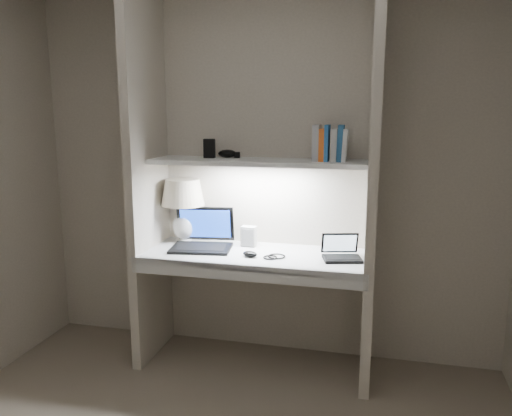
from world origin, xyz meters
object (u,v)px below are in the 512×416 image
(laptop_main, at_px, (203,239))
(speaker, at_px, (249,236))
(table_lamp, at_px, (183,200))
(book_row, at_px, (330,144))
(laptop_netbook, at_px, (341,253))

(laptop_main, bearing_deg, speaker, 9.95)
(table_lamp, height_order, laptop_main, table_lamp)
(laptop_main, xyz_separation_m, book_row, (0.83, 0.05, 0.64))
(laptop_netbook, height_order, speaker, laptop_netbook)
(book_row, bearing_deg, table_lamp, 176.63)
(speaker, bearing_deg, book_row, -2.22)
(laptop_main, relative_size, book_row, 1.94)
(book_row, bearing_deg, laptop_netbook, -46.94)
(laptop_netbook, distance_m, speaker, 0.65)
(speaker, bearing_deg, table_lamp, -178.99)
(table_lamp, bearing_deg, speaker, -1.66)
(laptop_main, height_order, speaker, laptop_main)
(laptop_netbook, bearing_deg, laptop_main, 162.42)
(laptop_main, bearing_deg, book_row, -4.65)
(laptop_main, height_order, book_row, book_row)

